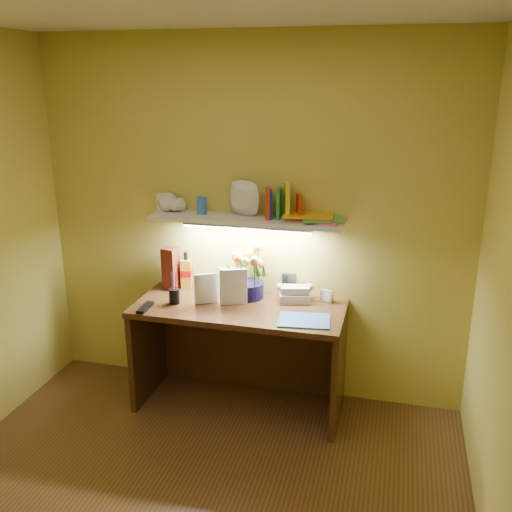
{
  "coord_description": "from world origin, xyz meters",
  "views": [
    {
      "loc": [
        0.98,
        -2.17,
        2.21
      ],
      "look_at": [
        0.08,
        1.35,
        1.06
      ],
      "focal_mm": 40.0,
      "sensor_mm": 36.0,
      "label": 1
    }
  ],
  "objects_px": {
    "flower_bouquet": "(248,271)",
    "whisky_bottle": "(186,270)",
    "telephone": "(295,292)",
    "desk_clock": "(327,296)",
    "desk": "(239,357)"
  },
  "relations": [
    {
      "from": "flower_bouquet",
      "to": "desk_clock",
      "type": "xyz_separation_m",
      "value": [
        0.54,
        0.05,
        -0.15
      ]
    },
    {
      "from": "flower_bouquet",
      "to": "telephone",
      "type": "distance_m",
      "value": 0.35
    },
    {
      "from": "desk",
      "to": "desk_clock",
      "type": "distance_m",
      "value": 0.73
    },
    {
      "from": "flower_bouquet",
      "to": "telephone",
      "type": "bearing_deg",
      "value": 2.68
    },
    {
      "from": "desk_clock",
      "to": "whisky_bottle",
      "type": "xyz_separation_m",
      "value": [
        -1.02,
        0.02,
        0.09
      ]
    },
    {
      "from": "desk",
      "to": "flower_bouquet",
      "type": "xyz_separation_m",
      "value": [
        0.02,
        0.17,
        0.56
      ]
    },
    {
      "from": "desk_clock",
      "to": "whisky_bottle",
      "type": "relative_size",
      "value": 0.31
    },
    {
      "from": "flower_bouquet",
      "to": "whisky_bottle",
      "type": "xyz_separation_m",
      "value": [
        -0.48,
        0.07,
        -0.05
      ]
    },
    {
      "from": "desk",
      "to": "telephone",
      "type": "relative_size",
      "value": 6.72
    },
    {
      "from": "flower_bouquet",
      "to": "desk",
      "type": "bearing_deg",
      "value": -95.74
    },
    {
      "from": "telephone",
      "to": "whisky_bottle",
      "type": "xyz_separation_m",
      "value": [
        -0.8,
        0.05,
        0.07
      ]
    },
    {
      "from": "desk",
      "to": "desk_clock",
      "type": "bearing_deg",
      "value": 21.52
    },
    {
      "from": "telephone",
      "to": "desk_clock",
      "type": "distance_m",
      "value": 0.22
    },
    {
      "from": "flower_bouquet",
      "to": "telephone",
      "type": "height_order",
      "value": "flower_bouquet"
    },
    {
      "from": "whisky_bottle",
      "to": "telephone",
      "type": "bearing_deg",
      "value": -3.73
    }
  ]
}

